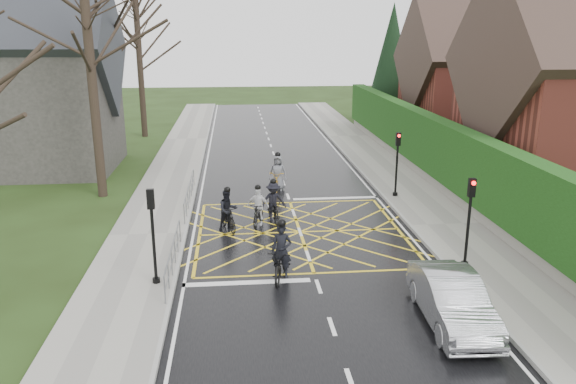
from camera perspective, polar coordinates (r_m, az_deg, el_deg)
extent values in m
plane|color=black|center=(22.59, 1.23, -4.10)|extent=(120.00, 120.00, 0.00)
cube|color=black|center=(22.59, 1.23, -4.08)|extent=(9.00, 80.00, 0.01)
cube|color=gray|center=(23.99, 15.64, -3.30)|extent=(3.00, 80.00, 0.15)
cube|color=gray|center=(22.69, -14.04, -4.30)|extent=(3.00, 80.00, 0.15)
cube|color=slate|center=(29.87, 14.78, 1.14)|extent=(0.50, 38.00, 0.70)
cube|color=black|center=(29.49, 15.02, 4.43)|extent=(0.90, 38.00, 2.80)
cube|color=maroon|center=(42.96, 18.45, 8.92)|extent=(9.00, 8.00, 6.00)
cube|color=#362720|center=(42.73, 18.80, 12.77)|extent=(9.80, 8.80, 8.80)
cube|color=maroon|center=(43.86, 22.47, 15.90)|extent=(0.70, 0.70, 1.60)
cylinder|color=black|center=(49.41, 10.20, 7.52)|extent=(0.50, 0.50, 1.20)
cone|color=black|center=(48.96, 10.47, 12.61)|extent=(4.60, 4.60, 10.00)
cube|color=#2D2B28|center=(35.08, -23.95, 7.72)|extent=(8.00, 7.00, 7.00)
cube|color=#26282D|center=(34.83, -24.60, 13.25)|extent=(8.80, 7.80, 7.80)
cylinder|color=black|center=(27.90, -19.27, 10.51)|extent=(0.44, 0.44, 11.00)
cylinder|color=black|center=(35.87, -17.99, 12.50)|extent=(0.44, 0.44, 12.00)
cylinder|color=black|center=(43.66, -14.78, 11.95)|extent=(0.44, 0.44, 10.00)
cylinder|color=slate|center=(18.94, -11.65, -5.30)|extent=(0.05, 5.00, 0.05)
cylinder|color=slate|center=(19.11, -11.57, -6.56)|extent=(0.04, 5.00, 0.04)
cylinder|color=slate|center=(16.86, -12.40, -9.98)|extent=(0.04, 0.04, 1.00)
cylinder|color=slate|center=(21.44, -10.91, -4.11)|extent=(0.04, 0.04, 1.00)
cylinder|color=slate|center=(26.04, -10.02, 0.73)|extent=(0.05, 6.00, 0.05)
cylinder|color=slate|center=(26.16, -9.97, -0.22)|extent=(0.04, 6.00, 0.04)
cylinder|color=slate|center=(23.32, -10.49, -2.41)|extent=(0.04, 0.04, 1.00)
cylinder|color=slate|center=(29.06, -9.55, 1.35)|extent=(0.04, 0.04, 1.00)
cylinder|color=black|center=(27.11, 10.97, 2.39)|extent=(0.10, 0.10, 3.00)
cylinder|color=black|center=(27.46, 10.82, -0.35)|extent=(0.24, 0.24, 0.30)
cube|color=black|center=(26.82, 11.13, 5.29)|extent=(0.22, 0.16, 0.62)
sphere|color=#FF0C0C|center=(26.68, 11.22, 5.62)|extent=(0.14, 0.14, 0.14)
cylinder|color=black|center=(19.54, 17.81, -3.53)|extent=(0.10, 0.10, 3.00)
cylinder|color=black|center=(20.01, 17.48, -7.17)|extent=(0.24, 0.24, 0.30)
cube|color=black|center=(19.13, 18.17, 0.43)|extent=(0.22, 0.16, 0.62)
sphere|color=#FF0C0C|center=(18.98, 18.36, 0.85)|extent=(0.14, 0.14, 0.14)
cylinder|color=black|center=(17.89, -13.49, -5.00)|extent=(0.10, 0.10, 3.00)
cylinder|color=black|center=(18.41, -13.22, -8.92)|extent=(0.24, 0.24, 0.30)
cube|color=black|center=(17.45, -13.79, -0.70)|extent=(0.22, 0.16, 0.62)
sphere|color=#FF0C0C|center=(17.51, -13.78, -0.03)|extent=(0.14, 0.14, 0.14)
imported|color=black|center=(18.37, -0.63, -7.19)|extent=(1.22, 2.18, 1.08)
imported|color=black|center=(18.31, -0.66, -5.98)|extent=(0.76, 0.60, 1.84)
sphere|color=black|center=(17.98, -0.67, -3.20)|extent=(0.29, 0.29, 0.29)
imported|color=black|center=(22.77, -6.11, -2.58)|extent=(1.05, 1.86, 1.08)
imported|color=black|center=(22.78, -6.13, -1.82)|extent=(0.96, 0.85, 1.65)
sphere|color=black|center=(22.53, -6.19, 0.23)|extent=(0.26, 0.26, 0.26)
imported|color=black|center=(23.76, -1.48, -1.81)|extent=(0.94, 1.96, 0.99)
imported|color=black|center=(23.75, -1.50, -0.94)|extent=(1.17, 0.78, 1.67)
sphere|color=black|center=(23.51, -1.52, 1.05)|extent=(0.26, 0.26, 0.26)
imported|color=black|center=(23.24, -3.05, -2.18)|extent=(0.92, 1.79, 1.03)
imported|color=silver|center=(23.25, -3.07, -1.46)|extent=(0.99, 0.62, 1.58)
sphere|color=black|center=(23.02, -3.10, 0.46)|extent=(0.25, 0.25, 0.25)
imported|color=#BB8216|center=(28.16, -1.02, 1.17)|extent=(1.12, 2.14, 1.07)
imported|color=#5B5C63|center=(28.16, -1.04, 1.96)|extent=(0.99, 0.75, 1.82)
sphere|color=black|center=(27.95, -1.05, 3.81)|extent=(0.29, 0.29, 0.29)
imported|color=#A4A6AB|center=(16.30, 16.34, -10.47)|extent=(1.67, 4.31, 1.40)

